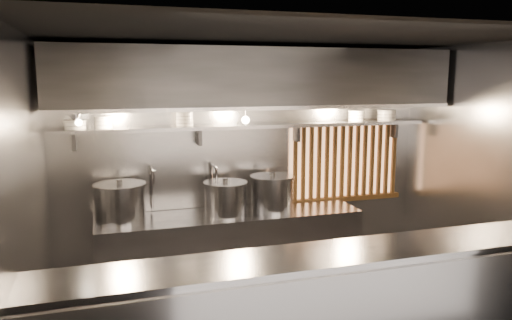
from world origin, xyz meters
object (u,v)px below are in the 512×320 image
pendant_bulb (246,120)px  heat_lamp (75,116)px  stock_pot_left (120,203)px  stock_pot_mid (226,198)px  stock_pot_right (272,193)px

pendant_bulb → heat_lamp: bearing=-169.0°
pendant_bulb → stock_pot_left: bearing=-178.9°
heat_lamp → stock_pot_left: 1.08m
heat_lamp → pendant_bulb: 1.83m
stock_pot_left → stock_pot_mid: 1.14m
stock_pot_right → heat_lamp: bearing=-172.1°
heat_lamp → pendant_bulb: size_ratio=1.87×
heat_lamp → stock_pot_right: bearing=7.9°
stock_pot_mid → stock_pot_right: (0.57, 0.05, 0.01)m
pendant_bulb → stock_pot_left: (-1.41, -0.03, -0.85)m
heat_lamp → stock_pot_left: heat_lamp is taller
pendant_bulb → stock_pot_mid: size_ratio=0.32×
heat_lamp → stock_pot_mid: heat_lamp is taller
stock_pot_left → pendant_bulb: bearing=1.1°
stock_pot_left → stock_pot_mid: size_ratio=1.22×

